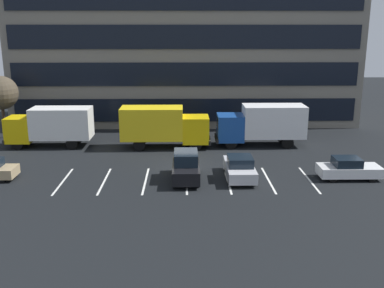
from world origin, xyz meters
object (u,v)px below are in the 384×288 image
object	(u,v)px
box_truck_yellow_all	(163,125)
suv_black	(186,167)
sedan_white	(349,169)
box_truck_blue	(262,123)
box_truck_yellow	(51,125)
bare_tree	(1,93)
sedan_silver	(240,168)

from	to	relation	value
box_truck_yellow_all	suv_black	xyz separation A→B (m)	(1.90, -8.43, -1.06)
box_truck_yellow_all	sedan_white	distance (m)	15.59
box_truck_yellow_all	sedan_white	size ratio (longest dim) A/B	1.82
box_truck_blue	box_truck_yellow	xyz separation A→B (m)	(-18.35, 0.03, -0.10)
sedan_white	bare_tree	size ratio (longest dim) A/B	0.72
box_truck_yellow	bare_tree	size ratio (longest dim) A/B	1.26
box_truck_blue	bare_tree	xyz separation A→B (m)	(-23.67, 3.25, 2.23)
bare_tree	sedan_white	bearing A→B (deg)	-23.42
suv_black	bare_tree	xyz separation A→B (m)	(-16.95, 12.21, 3.31)
suv_black	bare_tree	size ratio (longest dim) A/B	0.73
suv_black	sedan_silver	world-z (taller)	suv_black
box_truck_blue	box_truck_yellow_all	world-z (taller)	box_truck_blue
box_truck_blue	sedan_white	bearing A→B (deg)	-63.48
box_truck_yellow	sedan_white	distance (m)	24.54
suv_black	sedan_silver	bearing A→B (deg)	3.90
sedan_white	sedan_silver	distance (m)	7.48
bare_tree	sedan_silver	bearing A→B (deg)	-30.07
suv_black	sedan_white	bearing A→B (deg)	0.12
sedan_white	suv_black	distance (m)	11.18
box_truck_blue	bare_tree	distance (m)	24.00
box_truck_blue	suv_black	xyz separation A→B (m)	(-6.72, -8.96, -1.08)
sedan_silver	box_truck_yellow	bearing A→B (deg)	150.32
box_truck_blue	sedan_silver	size ratio (longest dim) A/B	1.72
suv_black	box_truck_blue	bearing A→B (deg)	53.12
suv_black	sedan_silver	size ratio (longest dim) A/B	0.95
box_truck_yellow	bare_tree	xyz separation A→B (m)	(-5.32, 3.22, 2.32)
sedan_silver	bare_tree	bearing A→B (deg)	149.93
box_truck_yellow_all	bare_tree	size ratio (longest dim) A/B	1.31
box_truck_blue	box_truck_yellow_all	size ratio (longest dim) A/B	1.01
box_truck_yellow	suv_black	size ratio (longest dim) A/B	1.72
suv_black	box_truck_yellow	bearing A→B (deg)	142.30
box_truck_yellow_all	suv_black	size ratio (longest dim) A/B	1.78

